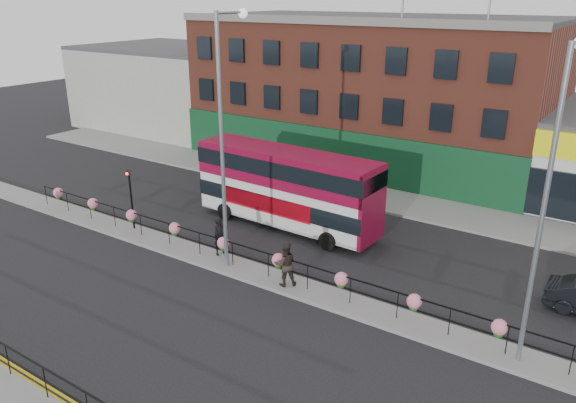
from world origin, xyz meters
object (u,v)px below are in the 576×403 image
Objects in this scene: pedestrian_a at (220,236)px; lamp_column_west at (225,123)px; double_decker_bus at (287,181)px; lamp_column_east at (549,184)px; pedestrian_b at (285,264)px.

pedestrian_a is 0.17× the size of lamp_column_west.
pedestrian_a is (-0.54, -4.80, -1.49)m from double_decker_bus.
pedestrian_a is 14.59m from lamp_column_east.
pedestrian_b reaches higher than pedestrian_a.
lamp_column_east is at bearing -73.84° from pedestrian_a.
double_decker_bus reaches higher than pedestrian_b.
lamp_column_west is 1.06× the size of lamp_column_east.
lamp_column_east is at bearing 0.49° from lamp_column_west.
lamp_column_west is at bearing -85.16° from double_decker_bus.
pedestrian_a is at bearing 178.53° from lamp_column_east.
pedestrian_a is 0.18× the size of lamp_column_east.
double_decker_bus is at bearing -98.53° from pedestrian_b.
pedestrian_b is (3.67, -5.54, -1.45)m from double_decker_bus.
pedestrian_b is at bearing -5.05° from lamp_column_west.
pedestrian_b is 6.43m from lamp_column_west.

